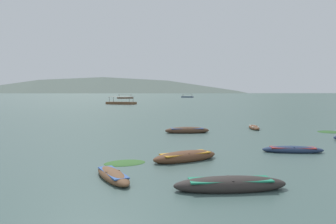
% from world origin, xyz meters
% --- Properties ---
extents(ground_plane, '(6000.00, 6000.00, 0.00)m').
position_xyz_m(ground_plane, '(0.00, 1500.00, 0.00)').
color(ground_plane, '#425B56').
extents(mountain_1, '(960.82, 960.82, 233.50)m').
position_xyz_m(mountain_1, '(-747.15, 1808.20, 116.75)').
color(mountain_1, '#56665B').
rests_on(mountain_1, ground).
extents(mountain_2, '(2326.40, 2326.40, 548.98)m').
position_xyz_m(mountain_2, '(-200.80, 2055.53, 274.49)').
color(mountain_2, slate).
rests_on(mountain_2, ground).
extents(mountain_3, '(1663.96, 1663.96, 506.75)m').
position_xyz_m(mountain_3, '(789.78, 1995.43, 253.37)').
color(mountain_3, slate).
rests_on(mountain_3, ground).
extents(rowboat_0, '(4.11, 1.48, 0.68)m').
position_xyz_m(rowboat_0, '(-0.44, 23.18, 0.21)').
color(rowboat_0, '#4C3323').
rests_on(rowboat_0, ground).
extents(rowboat_1, '(3.78, 1.29, 0.48)m').
position_xyz_m(rowboat_1, '(5.42, 13.99, 0.15)').
color(rowboat_1, navy).
rests_on(rowboat_1, ground).
extents(rowboat_2, '(1.15, 3.12, 0.45)m').
position_xyz_m(rowboat_2, '(6.54, 26.11, 0.14)').
color(rowboat_2, brown).
rests_on(rowboat_2, ground).
extents(rowboat_3, '(3.98, 2.87, 0.66)m').
position_xyz_m(rowboat_3, '(-1.38, 11.76, 0.21)').
color(rowboat_3, brown).
rests_on(rowboat_3, ground).
extents(rowboat_5, '(4.43, 1.43, 0.65)m').
position_xyz_m(rowboat_5, '(-0.01, 6.71, 0.20)').
color(rowboat_5, '#2D2826').
rests_on(rowboat_5, ground).
extents(rowboat_6, '(2.31, 3.29, 0.47)m').
position_xyz_m(rowboat_6, '(-4.72, 8.23, 0.15)').
color(rowboat_6, brown).
rests_on(rowboat_6, ground).
extents(ferry_0, '(9.51, 6.25, 2.54)m').
position_xyz_m(ferry_0, '(-15.66, 89.23, 0.45)').
color(ferry_0, brown).
rests_on(ferry_0, ground).
extents(ferry_1, '(9.40, 5.78, 2.54)m').
position_xyz_m(ferry_1, '(-24.83, 171.07, 0.45)').
color(ferry_1, brown).
rests_on(ferry_1, ground).
extents(ferry_2, '(8.50, 5.43, 2.54)m').
position_xyz_m(ferry_2, '(13.20, 206.53, 0.45)').
color(ferry_2, navy).
rests_on(ferry_2, ground).
extents(weed_patch_0, '(3.00, 2.94, 0.14)m').
position_xyz_m(weed_patch_0, '(12.83, 23.55, 0.00)').
color(weed_patch_0, '#2D5628').
rests_on(weed_patch_0, ground).
extents(weed_patch_1, '(2.57, 2.17, 0.14)m').
position_xyz_m(weed_patch_1, '(-4.59, 11.19, 0.00)').
color(weed_patch_1, '#38662D').
rests_on(weed_patch_1, ground).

